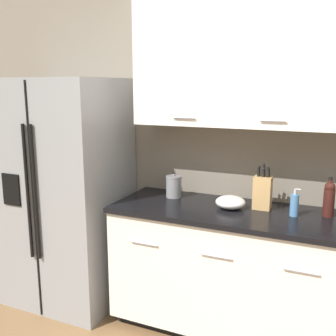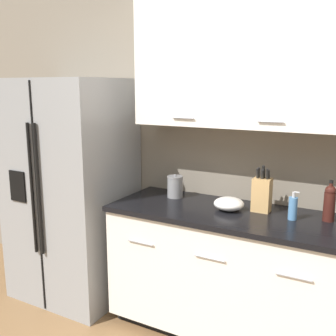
{
  "view_description": "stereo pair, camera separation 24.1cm",
  "coord_description": "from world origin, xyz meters",
  "px_view_note": "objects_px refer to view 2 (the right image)",
  "views": [
    {
      "loc": [
        0.23,
        -1.82,
        1.75
      ],
      "look_at": [
        -0.9,
        0.72,
        1.17
      ],
      "focal_mm": 42.0,
      "sensor_mm": 36.0,
      "label": 1
    },
    {
      "loc": [
        0.44,
        -1.71,
        1.75
      ],
      "look_at": [
        -0.9,
        0.72,
        1.17
      ],
      "focal_mm": 42.0,
      "sensor_mm": 36.0,
      "label": 2
    }
  ],
  "objects_px": {
    "soap_dispenser": "(293,208)",
    "refrigerator": "(72,190)",
    "wine_bottle": "(330,202)",
    "mixing_bowl": "(229,204)",
    "knife_block": "(262,194)",
    "steel_canister": "(175,187)"
  },
  "relations": [
    {
      "from": "refrigerator",
      "to": "knife_block",
      "type": "distance_m",
      "value": 1.56
    },
    {
      "from": "wine_bottle",
      "to": "steel_canister",
      "type": "bearing_deg",
      "value": 179.52
    },
    {
      "from": "refrigerator",
      "to": "steel_canister",
      "type": "distance_m",
      "value": 0.9
    },
    {
      "from": "knife_block",
      "to": "soap_dispenser",
      "type": "xyz_separation_m",
      "value": [
        0.22,
        -0.07,
        -0.04
      ]
    },
    {
      "from": "refrigerator",
      "to": "steel_canister",
      "type": "relative_size",
      "value": 10.07
    },
    {
      "from": "knife_block",
      "to": "soap_dispenser",
      "type": "distance_m",
      "value": 0.24
    },
    {
      "from": "wine_bottle",
      "to": "steel_canister",
      "type": "height_order",
      "value": "wine_bottle"
    },
    {
      "from": "soap_dispenser",
      "to": "steel_canister",
      "type": "bearing_deg",
      "value": 174.12
    },
    {
      "from": "refrigerator",
      "to": "steel_canister",
      "type": "xyz_separation_m",
      "value": [
        0.88,
        0.18,
        0.1
      ]
    },
    {
      "from": "soap_dispenser",
      "to": "steel_canister",
      "type": "distance_m",
      "value": 0.89
    },
    {
      "from": "knife_block",
      "to": "steel_canister",
      "type": "height_order",
      "value": "knife_block"
    },
    {
      "from": "wine_bottle",
      "to": "mixing_bowl",
      "type": "bearing_deg",
      "value": -171.69
    },
    {
      "from": "soap_dispenser",
      "to": "refrigerator",
      "type": "bearing_deg",
      "value": -177.23
    },
    {
      "from": "knife_block",
      "to": "wine_bottle",
      "type": "bearing_deg",
      "value": 1.63
    },
    {
      "from": "refrigerator",
      "to": "mixing_bowl",
      "type": "xyz_separation_m",
      "value": [
        1.35,
        0.08,
        0.06
      ]
    },
    {
      "from": "steel_canister",
      "to": "refrigerator",
      "type": "bearing_deg",
      "value": -168.61
    },
    {
      "from": "refrigerator",
      "to": "wine_bottle",
      "type": "bearing_deg",
      "value": 4.87
    },
    {
      "from": "wine_bottle",
      "to": "soap_dispenser",
      "type": "distance_m",
      "value": 0.22
    },
    {
      "from": "wine_bottle",
      "to": "mixing_bowl",
      "type": "height_order",
      "value": "wine_bottle"
    },
    {
      "from": "wine_bottle",
      "to": "soap_dispenser",
      "type": "relative_size",
      "value": 1.41
    },
    {
      "from": "wine_bottle",
      "to": "mixing_bowl",
      "type": "distance_m",
      "value": 0.64
    },
    {
      "from": "soap_dispenser",
      "to": "mixing_bowl",
      "type": "bearing_deg",
      "value": -178.83
    }
  ]
}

